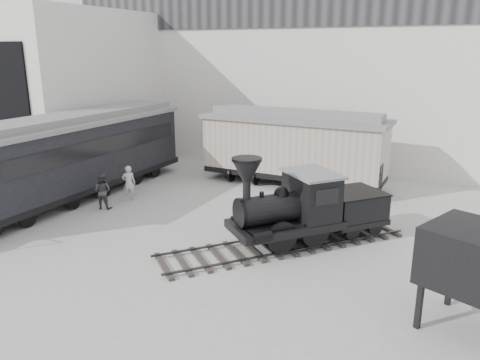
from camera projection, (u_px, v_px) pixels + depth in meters
The scene contains 8 objects.
ground at pixel (211, 268), 15.22m from camera, with size 90.00×90.00×0.00m, color #9E9E9B.
north_wall at pixel (333, 72), 26.81m from camera, with size 34.00×2.51×11.00m.
west_pavilion at pixel (78, 89), 28.56m from camera, with size 7.00×12.11×9.00m.
locomotive at pixel (303, 211), 16.83m from camera, with size 7.80×8.32×3.31m.
boxcar at pixel (293, 146), 24.05m from camera, with size 9.66×3.34×3.91m.
passenger_coach at pixel (77, 155), 21.96m from camera, with size 3.37×13.92×3.70m.
visitor_a at pixel (129, 183), 21.74m from camera, with size 0.61×0.40×1.68m, color #BEBEBE.
visitor_b at pixel (102, 191), 20.63m from camera, with size 0.80×0.62×1.64m, color #38373A.
Camera 1 is at (6.67, -12.21, 6.88)m, focal length 35.00 mm.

